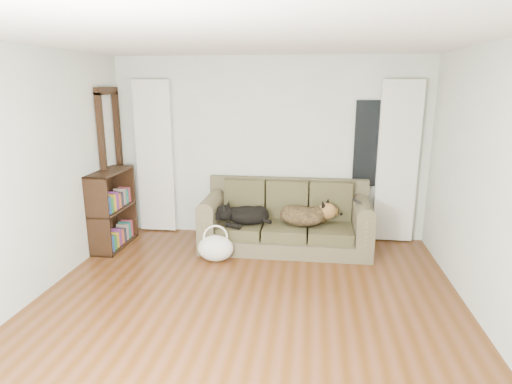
# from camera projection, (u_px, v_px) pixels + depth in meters

# --- Properties ---
(floor) EXTENTS (5.00, 5.00, 0.00)m
(floor) POSITION_uv_depth(u_px,v_px,m) (242.00, 321.00, 4.11)
(floor) COLOR #4B280D
(floor) RESTS_ON ground
(ceiling) EXTENTS (5.00, 5.00, 0.00)m
(ceiling) POSITION_uv_depth(u_px,v_px,m) (239.00, 35.00, 3.47)
(ceiling) COLOR white
(ceiling) RESTS_ON ground
(wall_back) EXTENTS (4.50, 0.04, 2.60)m
(wall_back) POSITION_uv_depth(u_px,v_px,m) (269.00, 149.00, 6.19)
(wall_back) COLOR beige
(wall_back) RESTS_ON ground
(wall_left) EXTENTS (0.04, 5.00, 2.60)m
(wall_left) POSITION_uv_depth(u_px,v_px,m) (8.00, 183.00, 4.07)
(wall_left) COLOR beige
(wall_left) RESTS_ON ground
(wall_right) EXTENTS (0.04, 5.00, 2.60)m
(wall_right) POSITION_uv_depth(u_px,v_px,m) (511.00, 199.00, 3.51)
(wall_right) COLOR beige
(wall_right) RESTS_ON ground
(curtain_left) EXTENTS (0.55, 0.08, 2.25)m
(curtain_left) POSITION_uv_depth(u_px,v_px,m) (155.00, 157.00, 6.37)
(curtain_left) COLOR white
(curtain_left) RESTS_ON ground
(curtain_right) EXTENTS (0.55, 0.08, 2.25)m
(curtain_right) POSITION_uv_depth(u_px,v_px,m) (397.00, 163.00, 5.93)
(curtain_right) COLOR white
(curtain_right) RESTS_ON ground
(window_pane) EXTENTS (0.50, 0.03, 1.20)m
(window_pane) POSITION_uv_depth(u_px,v_px,m) (372.00, 144.00, 5.96)
(window_pane) COLOR black
(window_pane) RESTS_ON wall_back
(door_casing) EXTENTS (0.07, 0.60, 2.10)m
(door_casing) POSITION_uv_depth(u_px,v_px,m) (113.00, 168.00, 6.10)
(door_casing) COLOR black
(door_casing) RESTS_ON ground
(sofa) EXTENTS (2.28, 0.99, 0.93)m
(sofa) POSITION_uv_depth(u_px,v_px,m) (286.00, 216.00, 5.86)
(sofa) COLOR #373320
(sofa) RESTS_ON floor
(dog_black_lab) EXTENTS (0.60, 0.42, 0.25)m
(dog_black_lab) POSITION_uv_depth(u_px,v_px,m) (245.00, 215.00, 5.83)
(dog_black_lab) COLOR black
(dog_black_lab) RESTS_ON sofa
(dog_shepherd) EXTENTS (0.71, 0.57, 0.28)m
(dog_shepherd) POSITION_uv_depth(u_px,v_px,m) (305.00, 215.00, 5.79)
(dog_shepherd) COLOR black
(dog_shepherd) RESTS_ON sofa
(tv_remote) EXTENTS (0.09, 0.18, 0.02)m
(tv_remote) POSITION_uv_depth(u_px,v_px,m) (357.00, 201.00, 5.57)
(tv_remote) COLOR black
(tv_remote) RESTS_ON sofa
(tote_bag) EXTENTS (0.50, 0.40, 0.34)m
(tote_bag) POSITION_uv_depth(u_px,v_px,m) (216.00, 249.00, 5.48)
(tote_bag) COLOR silver
(tote_bag) RESTS_ON floor
(bookshelf) EXTENTS (0.44, 0.89, 1.07)m
(bookshelf) POSITION_uv_depth(u_px,v_px,m) (113.00, 212.00, 5.90)
(bookshelf) COLOR black
(bookshelf) RESTS_ON floor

